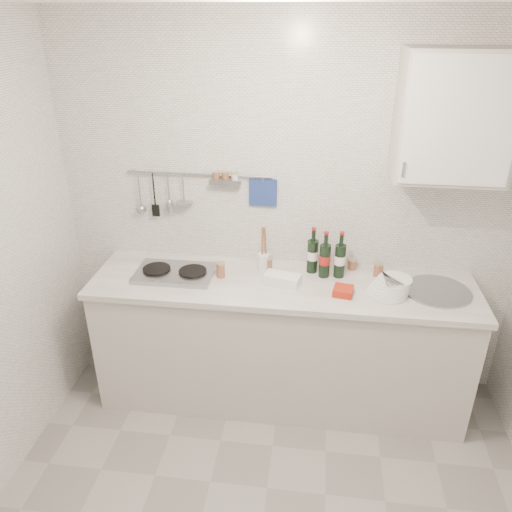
# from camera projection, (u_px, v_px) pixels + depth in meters

# --- Properties ---
(back_wall) EXTENTS (3.00, 0.02, 2.50)m
(back_wall) POSITION_uv_depth(u_px,v_px,m) (287.00, 216.00, 3.28)
(back_wall) COLOR silver
(back_wall) RESTS_ON floor
(counter) EXTENTS (2.44, 0.64, 0.96)m
(counter) POSITION_uv_depth(u_px,v_px,m) (282.00, 344.00, 3.38)
(counter) COLOR #BBB5AD
(counter) RESTS_ON floor
(wall_rail) EXTENTS (0.98, 0.09, 0.34)m
(wall_rail) POSITION_uv_depth(u_px,v_px,m) (196.00, 188.00, 3.24)
(wall_rail) COLOR #93969B
(wall_rail) RESTS_ON back_wall
(wall_cabinet) EXTENTS (0.60, 0.38, 0.70)m
(wall_cabinet) POSITION_uv_depth(u_px,v_px,m) (454.00, 116.00, 2.70)
(wall_cabinet) COLOR #BBB5AD
(wall_cabinet) RESTS_ON back_wall
(plate_stack_hob) EXTENTS (0.28, 0.28, 0.02)m
(plate_stack_hob) POSITION_uv_depth(u_px,v_px,m) (171.00, 274.00, 3.22)
(plate_stack_hob) COLOR #46519F
(plate_stack_hob) RESTS_ON counter
(plate_stack_sink) EXTENTS (0.26, 0.25, 0.11)m
(plate_stack_sink) POSITION_uv_depth(u_px,v_px,m) (391.00, 286.00, 3.01)
(plate_stack_sink) COLOR white
(plate_stack_sink) RESTS_ON counter
(wine_bottles) EXTENTS (0.25, 0.13, 0.31)m
(wine_bottles) POSITION_uv_depth(u_px,v_px,m) (326.00, 253.00, 3.18)
(wine_bottles) COLOR black
(wine_bottles) RESTS_ON counter
(butter_dish) EXTENTS (0.24, 0.16, 0.07)m
(butter_dish) POSITION_uv_depth(u_px,v_px,m) (282.00, 279.00, 3.12)
(butter_dish) COLOR white
(butter_dish) RESTS_ON counter
(strawberry_punnet) EXTENTS (0.13, 0.13, 0.05)m
(strawberry_punnet) POSITION_uv_depth(u_px,v_px,m) (343.00, 291.00, 3.01)
(strawberry_punnet) COLOR red
(strawberry_punnet) RESTS_ON counter
(utensil_crock) EXTENTS (0.08, 0.08, 0.31)m
(utensil_crock) POSITION_uv_depth(u_px,v_px,m) (264.00, 260.00, 3.28)
(utensil_crock) COLOR white
(utensil_crock) RESTS_ON counter
(jar_a) EXTENTS (0.07, 0.07, 0.09)m
(jar_a) POSITION_uv_depth(u_px,v_px,m) (267.00, 263.00, 3.29)
(jar_a) COLOR brown
(jar_a) RESTS_ON counter
(jar_b) EXTENTS (0.06, 0.06, 0.07)m
(jar_b) POSITION_uv_depth(u_px,v_px,m) (352.00, 264.00, 3.30)
(jar_b) COLOR brown
(jar_b) RESTS_ON counter
(jar_c) EXTENTS (0.07, 0.07, 0.09)m
(jar_c) POSITION_uv_depth(u_px,v_px,m) (378.00, 269.00, 3.21)
(jar_c) COLOR brown
(jar_c) RESTS_ON counter
(jar_d) EXTENTS (0.06, 0.06, 0.10)m
(jar_d) POSITION_uv_depth(u_px,v_px,m) (221.00, 270.00, 3.20)
(jar_d) COLOR brown
(jar_d) RESTS_ON counter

